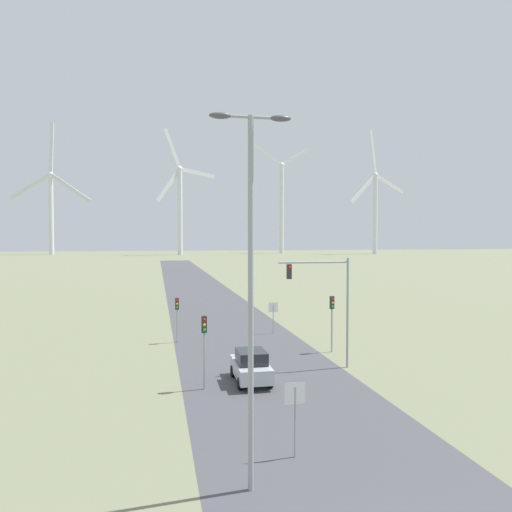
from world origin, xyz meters
TOP-DOWN VIEW (x-y plane):
  - road_surface at (0.00, 48.00)m, footprint 10.00×240.00m
  - streetlamp at (-3.35, 5.42)m, footprint 2.63×0.32m
  - stop_sign_near at (-1.30, 7.45)m, footprint 0.81×0.07m
  - stop_sign_far at (3.38, 30.75)m, footprint 0.81×0.07m
  - traffic_light_post_near_left at (-3.81, 16.36)m, footprint 0.28×0.34m
  - traffic_light_post_near_right at (5.90, 23.30)m, footprint 0.28×0.34m
  - traffic_light_post_mid_left at (-4.75, 28.68)m, footprint 0.28×0.34m
  - traffic_light_mast_overhead at (3.96, 19.15)m, footprint 4.52×0.35m
  - car_approaching at (-1.12, 17.17)m, footprint 1.88×4.12m
  - wind_turbine_left at (-56.25, 246.96)m, footprint 40.27×17.26m
  - wind_turbine_center at (4.63, 224.53)m, footprint 28.39×14.14m
  - wind_turbine_right at (56.90, 238.67)m, footprint 32.21×8.83m
  - wind_turbine_far_right at (100.43, 221.39)m, footprint 35.29×16.12m

SIDE VIEW (x-z plane):
  - road_surface at x=0.00m, z-range 0.00..0.01m
  - car_approaching at x=-1.12m, z-range 0.00..1.83m
  - stop_sign_far at x=3.38m, z-range 0.53..3.17m
  - stop_sign_near at x=-1.30m, z-range 0.56..3.36m
  - traffic_light_post_mid_left at x=-4.75m, z-range 0.82..4.29m
  - traffic_light_post_near_left at x=-3.81m, z-range 0.92..4.88m
  - traffic_light_post_near_right at x=5.90m, z-range 0.93..4.92m
  - traffic_light_mast_overhead at x=3.96m, z-range 1.40..8.27m
  - streetlamp at x=-3.35m, z-range 1.28..13.30m
  - wind_turbine_far_right at x=100.43m, z-range -5.36..55.48m
  - wind_turbine_center at x=4.63m, z-range -3.81..54.06m
  - wind_turbine_left at x=-56.25m, z-range -6.40..57.00m
  - wind_turbine_right at x=56.90m, z-range 0.15..55.54m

